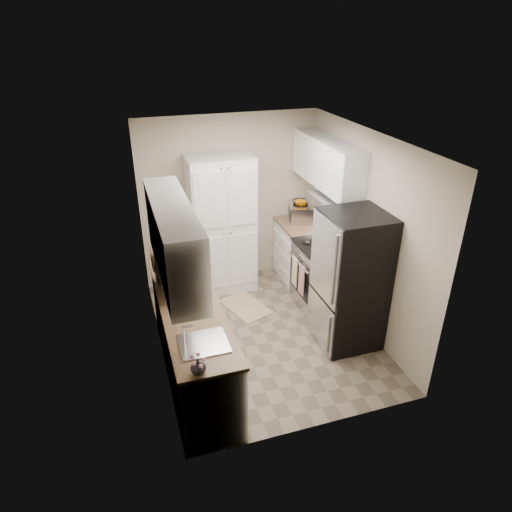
% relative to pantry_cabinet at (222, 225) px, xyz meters
% --- Properties ---
extents(ground, '(3.20, 3.20, 0.00)m').
position_rel_pantry_cabinet_xyz_m(ground, '(0.20, -1.32, -1.00)').
color(ground, '#7A6B56').
rests_on(ground, ground).
extents(room_shell, '(2.64, 3.24, 2.52)m').
position_rel_pantry_cabinet_xyz_m(room_shell, '(0.18, -1.32, 0.63)').
color(room_shell, '#BBAB97').
rests_on(room_shell, ground).
extents(pantry_cabinet, '(0.90, 0.55, 2.00)m').
position_rel_pantry_cabinet_xyz_m(pantry_cabinet, '(0.00, 0.00, 0.00)').
color(pantry_cabinet, white).
rests_on(pantry_cabinet, ground).
extents(base_cabinet_left, '(0.60, 2.30, 0.88)m').
position_rel_pantry_cabinet_xyz_m(base_cabinet_left, '(-0.79, -1.75, -0.56)').
color(base_cabinet_left, white).
rests_on(base_cabinet_left, ground).
extents(countertop_left, '(0.63, 2.33, 0.04)m').
position_rel_pantry_cabinet_xyz_m(countertop_left, '(-0.79, -1.75, -0.10)').
color(countertop_left, '#846647').
rests_on(countertop_left, base_cabinet_left).
extents(base_cabinet_right, '(0.60, 0.80, 0.88)m').
position_rel_pantry_cabinet_xyz_m(base_cabinet_right, '(1.19, -0.12, -0.56)').
color(base_cabinet_right, white).
rests_on(base_cabinet_right, ground).
extents(countertop_right, '(0.63, 0.83, 0.04)m').
position_rel_pantry_cabinet_xyz_m(countertop_right, '(1.19, -0.12, -0.10)').
color(countertop_right, '#846647').
rests_on(countertop_right, base_cabinet_right).
extents(electric_range, '(0.71, 0.78, 1.13)m').
position_rel_pantry_cabinet_xyz_m(electric_range, '(1.17, -0.93, -0.52)').
color(electric_range, '#B7B7BC').
rests_on(electric_range, ground).
extents(refrigerator, '(0.70, 0.72, 1.70)m').
position_rel_pantry_cabinet_xyz_m(refrigerator, '(1.14, -1.73, -0.15)').
color(refrigerator, '#B7B7BC').
rests_on(refrigerator, ground).
extents(microwave, '(0.56, 0.70, 0.34)m').
position_rel_pantry_cabinet_xyz_m(microwave, '(-0.79, -1.37, 0.09)').
color(microwave, '#BABAC0').
rests_on(microwave, countertop_left).
extents(wine_bottle, '(0.09, 0.09, 0.34)m').
position_rel_pantry_cabinet_xyz_m(wine_bottle, '(-0.87, -0.87, 0.09)').
color(wine_bottle, black).
rests_on(wine_bottle, countertop_left).
extents(flower_vase, '(0.16, 0.16, 0.14)m').
position_rel_pantry_cabinet_xyz_m(flower_vase, '(-0.91, -2.83, -0.01)').
color(flower_vase, silver).
rests_on(flower_vase, countertop_left).
extents(cutting_board, '(0.04, 0.21, 0.26)m').
position_rel_pantry_cabinet_xyz_m(cutting_board, '(-0.72, -0.63, 0.05)').
color(cutting_board, '#3F934A').
rests_on(cutting_board, countertop_left).
extents(toaster_oven, '(0.43, 0.50, 0.24)m').
position_rel_pantry_cabinet_xyz_m(toaster_oven, '(1.22, 0.02, 0.04)').
color(toaster_oven, silver).
rests_on(toaster_oven, countertop_right).
extents(fruit_basket, '(0.28, 0.28, 0.10)m').
position_rel_pantry_cabinet_xyz_m(fruit_basket, '(1.21, 0.03, 0.22)').
color(fruit_basket, orange).
rests_on(fruit_basket, toaster_oven).
extents(kitchen_mat, '(0.67, 0.83, 0.01)m').
position_rel_pantry_cabinet_xyz_m(kitchen_mat, '(0.14, -0.65, -0.99)').
color(kitchen_mat, tan).
rests_on(kitchen_mat, ground).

